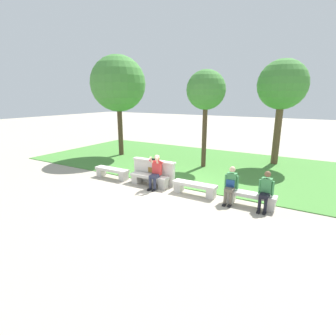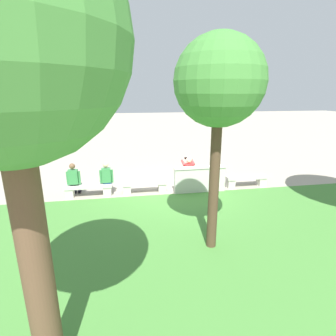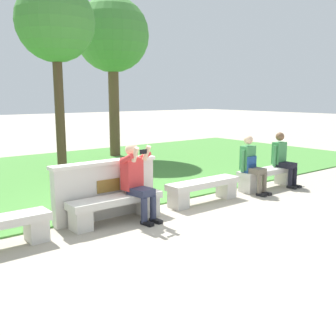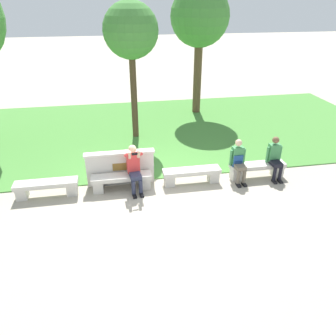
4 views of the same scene
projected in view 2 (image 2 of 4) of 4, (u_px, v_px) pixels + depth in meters
name	position (u px, v px, depth m)	size (l,w,h in m)	color
ground_plane	(171.00, 191.00, 10.01)	(80.00, 80.00, 0.00)	#A89E8C
grass_strip	(207.00, 260.00, 5.86)	(19.75, 8.00, 0.03)	#478438
bench_main	(246.00, 179.00, 10.42)	(1.68, 0.40, 0.45)	beige
bench_near	(197.00, 182.00, 10.09)	(1.68, 0.40, 0.45)	beige
bench_mid	(145.00, 185.00, 9.76)	(1.68, 0.40, 0.45)	beige
bench_far	(89.00, 188.00, 9.44)	(1.68, 0.40, 0.45)	beige
backrest_wall_with_plaque	(200.00, 179.00, 9.71)	(1.97, 0.24, 1.01)	beige
person_photographer	(188.00, 171.00, 9.98)	(0.50, 0.75, 1.32)	black
person_distant	(107.00, 177.00, 9.50)	(0.48, 0.68, 1.26)	black
person_companion	(74.00, 179.00, 9.32)	(0.48, 0.67, 1.26)	black
backpack	(107.00, 179.00, 9.46)	(0.28, 0.24, 0.43)	#234C8C
tree_behind_wall	(0.00, 44.00, 2.41)	(2.47, 2.47, 5.35)	brown
tree_right_background	(219.00, 84.00, 5.35)	(1.89, 1.89, 4.79)	#4C3826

